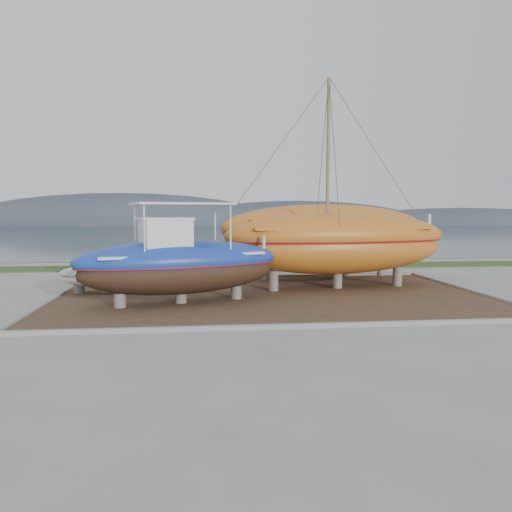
{
  "coord_description": "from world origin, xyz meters",
  "views": [
    {
      "loc": [
        -3.03,
        -17.16,
        3.61
      ],
      "look_at": [
        -0.68,
        4.0,
        1.75
      ],
      "focal_mm": 35.0,
      "sensor_mm": 36.0,
      "label": 1
    }
  ],
  "objects_px": {
    "orange_bare_hull": "(326,242)",
    "blue_caique": "(180,253)",
    "orange_sailboat": "(339,185)",
    "white_dinghy": "(106,279)"
  },
  "relations": [
    {
      "from": "orange_bare_hull",
      "to": "blue_caique",
      "type": "bearing_deg",
      "value": -148.99
    },
    {
      "from": "orange_bare_hull",
      "to": "orange_sailboat",
      "type": "bearing_deg",
      "value": -107.59
    },
    {
      "from": "blue_caique",
      "to": "orange_bare_hull",
      "type": "distance_m",
      "value": 10.26
    },
    {
      "from": "blue_caique",
      "to": "white_dinghy",
      "type": "bearing_deg",
      "value": 121.18
    },
    {
      "from": "blue_caique",
      "to": "orange_bare_hull",
      "type": "bearing_deg",
      "value": 24.12
    },
    {
      "from": "blue_caique",
      "to": "orange_sailboat",
      "type": "distance_m",
      "value": 8.3
    },
    {
      "from": "blue_caique",
      "to": "white_dinghy",
      "type": "xyz_separation_m",
      "value": [
        -3.39,
        2.93,
        -1.35
      ]
    },
    {
      "from": "orange_sailboat",
      "to": "orange_bare_hull",
      "type": "height_order",
      "value": "orange_sailboat"
    },
    {
      "from": "orange_bare_hull",
      "to": "white_dinghy",
      "type": "bearing_deg",
      "value": -171.34
    },
    {
      "from": "white_dinghy",
      "to": "orange_bare_hull",
      "type": "distance_m",
      "value": 11.76
    }
  ]
}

